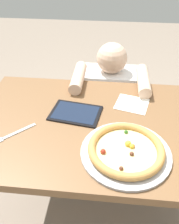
{
  "coord_description": "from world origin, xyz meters",
  "views": [
    {
      "loc": [
        0.04,
        -0.86,
        1.48
      ],
      "look_at": [
        -0.05,
        0.04,
        0.78
      ],
      "focal_mm": 38.74,
      "sensor_mm": 36.0,
      "label": 1
    }
  ],
  "objects": [
    {
      "name": "ground_plane",
      "position": [
        0.0,
        0.0,
        0.0
      ],
      "size": [
        8.0,
        8.0,
        0.0
      ],
      "primitive_type": "plane",
      "color": "gray"
    },
    {
      "name": "paper_napkin",
      "position": [
        0.16,
        0.17,
        0.75
      ],
      "size": [
        0.19,
        0.18,
        0.0
      ],
      "primitive_type": "cube",
      "rotation": [
        0.0,
        0.0,
        -0.25
      ],
      "color": "white",
      "rests_on": "dining_table"
    },
    {
      "name": "dining_table",
      "position": [
        0.0,
        0.0,
        0.63
      ],
      "size": [
        1.22,
        0.76,
        0.75
      ],
      "color": "brown",
      "rests_on": "ground"
    },
    {
      "name": "diner_seated",
      "position": [
        0.04,
        0.58,
        0.4
      ],
      "size": [
        0.44,
        0.54,
        0.91
      ],
      "color": "#333847",
      "rests_on": "ground"
    },
    {
      "name": "tablet",
      "position": [
        -0.12,
        0.06,
        0.75
      ],
      "size": [
        0.26,
        0.2,
        0.01
      ],
      "color": "black",
      "rests_on": "dining_table"
    },
    {
      "name": "fork",
      "position": [
        -0.37,
        -0.12,
        0.75
      ],
      "size": [
        0.16,
        0.16,
        0.0
      ],
      "color": "silver",
      "rests_on": "dining_table"
    },
    {
      "name": "pizza_near",
      "position": [
        0.12,
        -0.18,
        0.77
      ],
      "size": [
        0.36,
        0.36,
        0.04
      ],
      "color": "#B7B7BC",
      "rests_on": "dining_table"
    }
  ]
}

